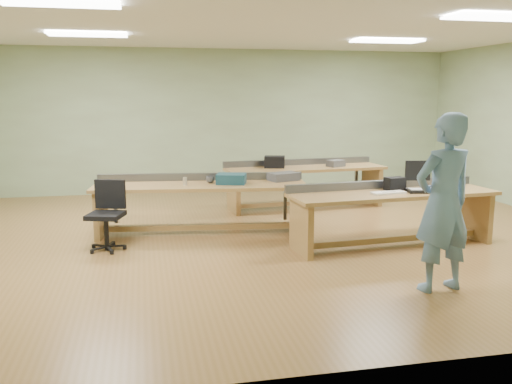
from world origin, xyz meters
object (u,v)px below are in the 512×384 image
(workbench_front, at_px, (392,206))
(mug, at_px, (210,179))
(drinks_can, at_px, (185,181))
(workbench_back, at_px, (305,177))
(laptop_base, at_px, (420,191))
(parts_bin_grey, at_px, (284,177))
(person, at_px, (443,203))
(camera_bag, at_px, (395,184))
(parts_bin_teal, at_px, (231,179))
(task_chair, at_px, (107,225))
(workbench_mid, at_px, (201,196))

(workbench_front, relative_size, mug, 22.84)
(drinks_can, bearing_deg, workbench_back, 34.41)
(laptop_base, xyz_separation_m, parts_bin_grey, (-1.55, 1.36, 0.04))
(parts_bin_grey, bearing_deg, person, -72.70)
(camera_bag, bearing_deg, parts_bin_grey, 129.37)
(workbench_back, xyz_separation_m, drinks_can, (-2.31, -1.58, 0.25))
(person, height_order, camera_bag, person)
(parts_bin_teal, bearing_deg, camera_bag, -25.31)
(laptop_base, relative_size, mug, 2.72)
(task_chair, bearing_deg, parts_bin_grey, 31.76)
(workbench_front, relative_size, parts_bin_teal, 6.97)
(workbench_mid, xyz_separation_m, task_chair, (-1.32, -0.63, -0.22))
(workbench_front, xyz_separation_m, person, (-0.27, -1.71, 0.38))
(task_chair, relative_size, parts_bin_teal, 2.20)
(workbench_mid, bearing_deg, drinks_can, -156.05)
(workbench_front, relative_size, laptop_base, 8.38)
(workbench_front, height_order, parts_bin_teal, parts_bin_teal)
(parts_bin_teal, distance_m, drinks_can, 0.68)
(workbench_front, distance_m, person, 1.77)
(workbench_mid, relative_size, workbench_back, 1.07)
(parts_bin_teal, distance_m, parts_bin_grey, 0.85)
(camera_bag, bearing_deg, parts_bin_teal, 145.82)
(workbench_front, height_order, task_chair, task_chair)
(workbench_front, distance_m, mug, 2.66)
(workbench_front, bearing_deg, parts_bin_teal, 146.33)
(workbench_back, height_order, mug, workbench_back)
(workbench_back, bearing_deg, laptop_base, -80.01)
(parts_bin_grey, bearing_deg, parts_bin_teal, -170.31)
(parts_bin_teal, bearing_deg, laptop_base, -27.12)
(camera_bag, bearing_deg, workbench_mid, 147.94)
(workbench_back, xyz_separation_m, camera_bag, (0.50, -2.61, 0.28))
(drinks_can, bearing_deg, workbench_front, -22.92)
(mug, distance_m, drinks_can, 0.40)
(person, relative_size, laptop_base, 5.38)
(workbench_back, bearing_deg, parts_bin_grey, -123.43)
(person, bearing_deg, parts_bin_teal, -67.98)
(laptop_base, bearing_deg, workbench_front, 174.86)
(workbench_front, height_order, workbench_mid, same)
(workbench_mid, xyz_separation_m, parts_bin_teal, (0.44, -0.10, 0.26))
(workbench_mid, distance_m, parts_bin_teal, 0.52)
(task_chair, bearing_deg, laptop_base, 7.81)
(workbench_mid, bearing_deg, parts_bin_grey, 9.04)
(mug, bearing_deg, workbench_back, 37.22)
(laptop_base, relative_size, drinks_can, 3.11)
(parts_bin_grey, bearing_deg, workbench_back, 61.65)
(mug, relative_size, drinks_can, 1.14)
(mug, bearing_deg, task_chair, -155.35)
(parts_bin_teal, bearing_deg, workbench_mid, 167.80)
(parts_bin_teal, bearing_deg, drinks_can, 177.96)
(workbench_mid, height_order, task_chair, task_chair)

